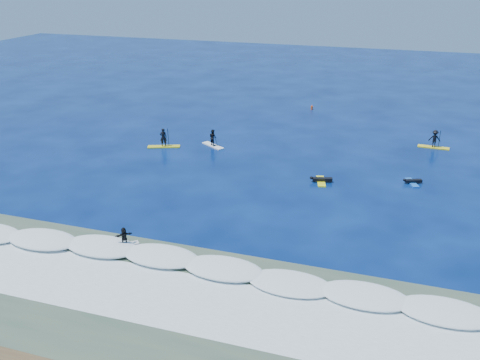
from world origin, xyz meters
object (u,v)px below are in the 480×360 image
(prone_paddler_near, at_px, (321,180))
(sup_paddler_right, at_px, (434,140))
(sup_paddler_left, at_px, (164,140))
(marker_buoy, at_px, (312,107))
(sup_paddler_center, at_px, (213,139))
(prone_paddler_far, at_px, (412,182))
(wave_surfer, at_px, (124,238))

(prone_paddler_near, bearing_deg, sup_paddler_right, -51.03)
(sup_paddler_right, xyz_separation_m, prone_paddler_near, (-8.66, -11.88, -0.63))
(sup_paddler_left, distance_m, prone_paddler_near, 16.42)
(sup_paddler_left, distance_m, marker_buoy, 21.24)
(sup_paddler_center, bearing_deg, prone_paddler_near, 6.57)
(sup_paddler_left, bearing_deg, marker_buoy, 38.23)
(marker_buoy, bearing_deg, prone_paddler_far, -58.94)
(sup_paddler_right, relative_size, marker_buoy, 4.52)
(sup_paddler_left, bearing_deg, prone_paddler_far, -26.24)
(prone_paddler_far, bearing_deg, sup_paddler_right, -30.62)
(sup_paddler_right, xyz_separation_m, prone_paddler_far, (-1.65, -9.85, -0.65))
(sup_paddler_left, distance_m, sup_paddler_right, 25.83)
(sup_paddler_left, xyz_separation_m, sup_paddler_right, (24.58, 7.92, 0.11))
(sup_paddler_center, bearing_deg, prone_paddler_far, 21.67)
(wave_surfer, bearing_deg, prone_paddler_far, 1.35)
(sup_paddler_right, distance_m, wave_surfer, 32.12)
(prone_paddler_far, bearing_deg, marker_buoy, 9.95)
(prone_paddler_far, height_order, marker_buoy, marker_buoy)
(prone_paddler_far, distance_m, marker_buoy, 23.65)
(sup_paddler_left, relative_size, sup_paddler_center, 1.18)
(sup_paddler_center, relative_size, prone_paddler_far, 1.34)
(sup_paddler_right, bearing_deg, wave_surfer, -122.01)
(prone_paddler_far, height_order, wave_surfer, wave_surfer)
(sup_paddler_right, xyz_separation_m, wave_surfer, (-18.29, -26.40, -0.06))
(sup_paddler_left, relative_size, prone_paddler_near, 1.33)
(sup_paddler_center, bearing_deg, wave_surfer, -51.70)
(sup_paddler_left, bearing_deg, prone_paddler_near, -35.39)
(wave_surfer, bearing_deg, sup_paddler_left, 65.30)
(prone_paddler_near, distance_m, prone_paddler_far, 7.30)
(sup_paddler_right, relative_size, wave_surfer, 1.85)
(sup_paddler_left, height_order, prone_paddler_near, sup_paddler_left)
(sup_paddler_left, distance_m, prone_paddler_far, 23.02)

